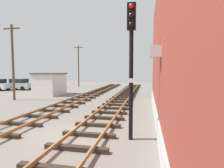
{
  "coord_description": "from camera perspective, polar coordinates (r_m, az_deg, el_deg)",
  "views": [
    {
      "loc": [
        3.52,
        -7.59,
        2.98
      ],
      "look_at": [
        0.29,
        8.53,
        1.79
      ],
      "focal_mm": 28.64,
      "sensor_mm": 36.0,
      "label": 1
    }
  ],
  "objects": [
    {
      "name": "track_centre",
      "position": [
        10.58,
        -29.96,
        -12.07
      ],
      "size": [
        2.5,
        60.48,
        0.32
      ],
      "color": "#2D2319",
      "rests_on": "ground"
    },
    {
      "name": "control_hut",
      "position": [
        23.85,
        -19.23,
        0.08
      ],
      "size": [
        3.0,
        3.8,
        2.76
      ],
      "color": "silver",
      "rests_on": "ground"
    },
    {
      "name": "track_near_building",
      "position": [
        8.52,
        -7.42,
        -15.49
      ],
      "size": [
        2.5,
        60.48,
        0.32
      ],
      "color": "#2D2319",
      "rests_on": "ground"
    },
    {
      "name": "parked_car_silver",
      "position": [
        32.19,
        -27.54,
        -0.04
      ],
      "size": [
        4.2,
        2.04,
        1.76
      ],
      "color": "#B7B7BC",
      "rests_on": "ground"
    },
    {
      "name": "signal_mast",
      "position": [
        7.68,
        6.14,
        8.88
      ],
      "size": [
        0.36,
        0.4,
        5.81
      ],
      "color": "black",
      "rests_on": "ground"
    },
    {
      "name": "parked_car_green",
      "position": [
        33.96,
        -18.74,
        0.41
      ],
      "size": [
        4.2,
        2.04,
        1.76
      ],
      "color": "#1E6B38",
      "rests_on": "ground"
    },
    {
      "name": "utility_pole_far",
      "position": [
        35.39,
        -10.65,
        5.95
      ],
      "size": [
        1.8,
        0.24,
        7.91
      ],
      "color": "brown",
      "rests_on": "ground"
    },
    {
      "name": "ground_plane",
      "position": [
        8.88,
        -13.25,
        -15.6
      ],
      "size": [
        80.0,
        80.0,
        0.0
      ],
      "primitive_type": "plane",
      "color": "slate"
    },
    {
      "name": "utility_pole_near",
      "position": [
        20.93,
        -29.09,
        6.46
      ],
      "size": [
        1.8,
        0.24,
        7.66
      ],
      "color": "brown",
      "rests_on": "ground"
    }
  ]
}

